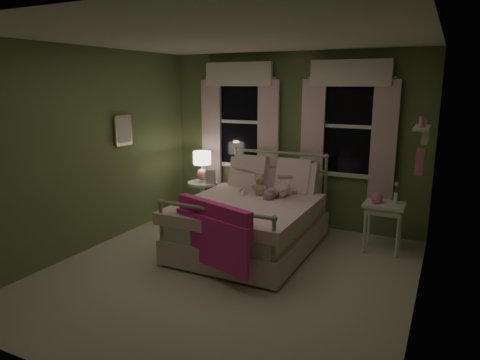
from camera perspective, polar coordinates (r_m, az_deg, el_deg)
The scene contains 18 objects.
room_shell at distance 4.64m, azimuth -1.86°, elevation 2.31°, with size 4.20×4.20×4.20m.
bed at distance 5.64m, azimuth 1.58°, elevation -5.41°, with size 1.58×2.04×1.18m.
pink_throw at distance 4.70m, azimuth -3.70°, elevation -6.28°, with size 1.07×0.47×0.71m.
child_left at distance 5.98m, azimuth 0.87°, elevation 0.92°, with size 0.25×0.17×0.69m, color #F7D1DD.
child_right at distance 5.76m, azimuth 5.91°, elevation 0.90°, with size 0.38×0.30×0.79m, color #F7D1DD.
book_left at distance 5.75m, azimuth -0.20°, elevation 0.93°, with size 0.20×0.27×0.03m, color beige.
book_right at distance 5.54m, azimuth 4.99°, elevation -0.03°, with size 0.20×0.27×0.02m, color beige.
teddy_bear at distance 5.76m, azimuth 2.70°, elevation -0.82°, with size 0.23×0.19×0.31m.
nightstand_left at distance 6.70m, azimuth -4.98°, elevation -2.19°, with size 0.46×0.46×0.65m.
table_lamp at distance 6.58m, azimuth -5.07°, elevation 2.32°, with size 0.27×0.27×0.45m.
book_nightstand at distance 6.53m, azimuth -4.63°, elevation -0.43°, with size 0.16×0.22×0.02m, color beige.
nightstand_right at distance 5.79m, azimuth 18.67°, elevation -3.90°, with size 0.50×0.40×0.64m.
pink_toy at distance 5.75m, azimuth 17.79°, elevation -2.29°, with size 0.14×0.19×0.14m.
bud_vase at distance 5.76m, azimuth 20.08°, elevation -1.61°, with size 0.06×0.06×0.28m.
window_left at distance 6.78m, azimuth -0.09°, elevation 8.36°, with size 1.34×0.13×1.96m.
window_right at distance 6.22m, azimuth 14.21°, elevation 7.58°, with size 1.34×0.13×1.96m.
wall_shelf at distance 4.77m, azimuth 23.03°, elevation 4.31°, with size 0.15×0.50×0.60m.
framed_picture at distance 6.22m, azimuth -15.28°, elevation 6.38°, with size 0.03×0.32×0.42m.
Camera 1 is at (2.16, -4.02, 2.14)m, focal length 32.00 mm.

